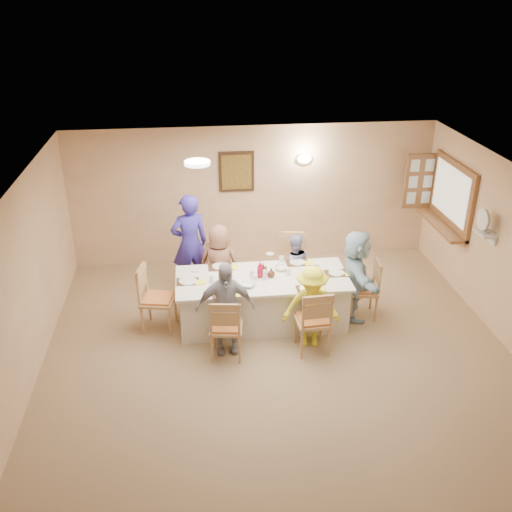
{
  "coord_description": "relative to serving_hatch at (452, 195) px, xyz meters",
  "views": [
    {
      "loc": [
        -1.09,
        -6.12,
        4.74
      ],
      "look_at": [
        -0.2,
        1.4,
        1.05
      ],
      "focal_mm": 40.0,
      "sensor_mm": 36.0,
      "label": 1
    }
  ],
  "objects": [
    {
      "name": "fan_shelf",
      "position": [
        -0.08,
        -1.35,
        -0.1
      ],
      "size": [
        0.22,
        0.36,
        0.03
      ],
      "primitive_type": "cube",
      "color": "white",
      "rests_on": "room_walls"
    },
    {
      "name": "plate_bl",
      "position": [
        -3.93,
        -0.73,
        -0.73
      ],
      "size": [
        0.25,
        0.25,
        0.02
      ],
      "primitive_type": "cylinder",
      "color": "white",
      "rests_on": "dining_table"
    },
    {
      "name": "plate_re",
      "position": [
        -2.21,
        -1.15,
        -0.73
      ],
      "size": [
        0.24,
        0.24,
        0.01
      ],
      "primitive_type": "cylinder",
      "color": "white",
      "rests_on": "dining_table"
    },
    {
      "name": "chair_left_end",
      "position": [
        -4.88,
        -1.15,
        -0.99
      ],
      "size": [
        0.58,
        0.58,
        1.02
      ],
      "primitive_type": null,
      "rotation": [
        0.0,
        0.0,
        1.37
      ],
      "color": "tan",
      "rests_on": "ground"
    },
    {
      "name": "napkin_bl",
      "position": [
        -3.75,
        -0.78,
        -0.73
      ],
      "size": [
        0.15,
        0.15,
        0.01
      ],
      "primitive_type": "cube",
      "color": "#FAFF35",
      "rests_on": "dining_table"
    },
    {
      "name": "teacup_a",
      "position": [
        -4.1,
        -1.49,
        -0.7
      ],
      "size": [
        0.16,
        0.16,
        0.09
      ],
      "primitive_type": "imported",
      "rotation": [
        0.0,
        0.0,
        0.24
      ],
      "color": "white",
      "rests_on": "dining_table"
    },
    {
      "name": "diner_front_right",
      "position": [
        -2.73,
        -1.83,
        -0.89
      ],
      "size": [
        0.91,
        0.66,
        1.23
      ],
      "primitive_type": "imported",
      "rotation": [
        0.0,
        0.0,
        -0.13
      ],
      "color": "yellow",
      "rests_on": "ground"
    },
    {
      "name": "diner_back_right",
      "position": [
        -2.73,
        -0.47,
        -0.94
      ],
      "size": [
        0.57,
        0.46,
        1.13
      ],
      "primitive_type": "imported",
      "rotation": [
        0.0,
        0.0,
        3.17
      ],
      "color": "#9391BB",
      "rests_on": "ground"
    },
    {
      "name": "plate_br",
      "position": [
        -2.73,
        -0.73,
        -0.73
      ],
      "size": [
        0.23,
        0.23,
        0.01
      ],
      "primitive_type": "cylinder",
      "color": "white",
      "rests_on": "dining_table"
    },
    {
      "name": "napkin_le",
      "position": [
        -4.25,
        -1.2,
        -0.73
      ],
      "size": [
        0.14,
        0.14,
        0.01
      ],
      "primitive_type": "cube",
      "color": "#FAFF35",
      "rests_on": "dining_table"
    },
    {
      "name": "diner_front_left",
      "position": [
        -3.93,
        -1.83,
        -0.81
      ],
      "size": [
        0.81,
        0.35,
        1.38
      ],
      "primitive_type": "imported",
      "rotation": [
        0.0,
        0.0,
        0.01
      ],
      "color": "#A09EAA",
      "rests_on": "ground"
    },
    {
      "name": "placemat_br",
      "position": [
        -2.73,
        -0.73,
        -0.74
      ],
      "size": [
        0.35,
        0.26,
        0.01
      ],
      "primitive_type": "cube",
      "color": "#472B19",
      "rests_on": "dining_table"
    },
    {
      "name": "plate_fl",
      "position": [
        -3.93,
        -1.57,
        -0.73
      ],
      "size": [
        0.25,
        0.25,
        0.02
      ],
      "primitive_type": "cylinder",
      "color": "white",
      "rests_on": "dining_table"
    },
    {
      "name": "napkin_br",
      "position": [
        -2.55,
        -0.78,
        -0.73
      ],
      "size": [
        0.15,
        0.15,
        0.01
      ],
      "primitive_type": "cube",
      "color": "#FAFF35",
      "rests_on": "dining_table"
    },
    {
      "name": "placemat_re",
      "position": [
        -2.21,
        -1.15,
        -0.74
      ],
      "size": [
        0.34,
        0.25,
        0.01
      ],
      "primitive_type": "cube",
      "color": "#472B19",
      "rests_on": "dining_table"
    },
    {
      "name": "ground",
      "position": [
        -3.21,
        -2.4,
        -1.5
      ],
      "size": [
        7.0,
        7.0,
        0.0
      ],
      "primitive_type": "plane",
      "color": "#90795A"
    },
    {
      "name": "diner_back_left",
      "position": [
        -3.93,
        -0.47,
        -0.83
      ],
      "size": [
        0.82,
        0.68,
        1.34
      ],
      "primitive_type": "imported",
      "rotation": [
        0.0,
        0.0,
        2.94
      ],
      "color": "brown",
      "rests_on": "ground"
    },
    {
      "name": "shutter_door",
      "position": [
        -0.26,
        0.76,
        0.0
      ],
      "size": [
        0.55,
        0.04,
        1.0
      ],
      "primitive_type": "cube",
      "color": "brown",
      "rests_on": "room_walls"
    },
    {
      "name": "desk_fan",
      "position": [
        -0.11,
        -1.35,
        0.05
      ],
      "size": [
        0.3,
        0.3,
        0.28
      ],
      "primitive_type": null,
      "color": "#A5A5A8",
      "rests_on": "fan_shelf"
    },
    {
      "name": "drinking_glass",
      "position": [
        -3.48,
        -1.1,
        -0.68
      ],
      "size": [
        0.06,
        0.06,
        0.09
      ],
      "primitive_type": "cylinder",
      "color": "silver",
      "rests_on": "dining_table"
    },
    {
      "name": "wall_sconce",
      "position": [
        -2.31,
        1.04,
        0.4
      ],
      "size": [
        0.26,
        0.09,
        0.18
      ],
      "primitive_type": "ellipsoid",
      "color": "white",
      "rests_on": "room_walls"
    },
    {
      "name": "condiment_brown",
      "position": [
        -3.31,
        -1.08,
        -0.64
      ],
      "size": [
        0.16,
        0.16,
        0.2
      ],
      "primitive_type": "imported",
      "rotation": [
        0.0,
        0.0,
        -0.41
      ],
      "color": "#482313",
      "rests_on": "dining_table"
    },
    {
      "name": "chair_front_right",
      "position": [
        -2.73,
        -1.95,
        -1.0
      ],
      "size": [
        0.5,
        0.5,
        0.99
      ],
      "primitive_type": null,
      "rotation": [
        0.0,
        0.0,
        3.2
      ],
      "color": "tan",
      "rests_on": "ground"
    },
    {
      "name": "bowl_a",
      "position": [
        -3.58,
        -1.37,
        -0.71
      ],
      "size": [
        0.4,
        0.4,
        0.06
      ],
      "primitive_type": "imported",
      "rotation": [
        0.0,
        0.0,
        -0.43
      ],
      "color": "white",
      "rests_on": "dining_table"
    },
    {
      "name": "room_walls",
      "position": [
        -3.21,
        -2.4,
        0.01
      ],
      "size": [
        7.0,
        7.0,
        7.0
      ],
      "color": "tan",
      "rests_on": "ground"
    },
    {
      "name": "condiment_ketchup",
      "position": [
        -3.36,
        -1.13,
        -0.61
      ],
      "size": [
        0.15,
        0.15,
        0.26
      ],
      "primitive_type": "imported",
      "rotation": [
        0.0,
        0.0,
        -0.27
      ],
      "color": "maroon",
      "rests_on": "dining_table"
    },
    {
      "name": "placemat_fl",
      "position": [
        -3.93,
        -1.57,
        -0.74
      ],
      "size": [
        0.34,
        0.25,
        0.01
      ],
      "primitive_type": "cube",
      "color": "#472B19",
      "rests_on": "dining_table"
    },
    {
      "name": "chair_back_left",
      "position": [
        -3.93,
        -0.35,
        -1.03
      ],
      "size": [
        0.45,
        0.45,
        0.94
      ],
      "primitive_type": null,
      "rotation": [
        0.0,
        0.0,
        -0.01
      ],
      "color": "tan",
      "rests_on": "ground"
    },
    {
      "name": "napkin_fr",
      "position": [
        -2.55,
        -1.62,
        -0.73
      ],
      "size": [
        0.13,
        0.13,
        0.01
      ],
      "primitive_type": "cube",
      "color": "#FAFF35",
      "rests_on": "dining_table"
    },
    {
      "name": "placemat_fr",
      "position": [
        -2.73,
        -1.57,
        -0.74
      ],
      "size": [
        0.33,
        0.24,
        0.01
      ],
      "primitive_type": "cube",
      "color": "#472B19",
      "rests_on": "dining_table"
    },
    {
      "name": "condiment_malt",
      "position": [
        -3.2,
        -1.14,
        -0.67
      ],
      "size": [
        0.14,
        0.14,
        0.14
      ],
      "primitive_type": "imported",
      "rotation": [
        0.0,
        0.0,
        -0.13
      ],
      "color": "#482313",
      "rests_on": "dining_table"
    },
    {
      "name": "caregiver",
      "position": [
        -4.38,
        0.0,
        -0.65
      ],
      "size": [
        0.81,
        0.7,
        1.69
      ],
      "primitive_type": "imported",
      "rotation": [
        0.0,
        0.0,
        3.39
      ],
      "color": "#372EAD",
      "rests_on": "ground"
    },
    {
      "name": "hatch_sill",
      "position": [
        -0.12,
        0.0,
        -0.53
      ],
      "size": [
        0.3,
        1.5,
        0.05
      ],
      "primitive_type": "cube",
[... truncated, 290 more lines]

